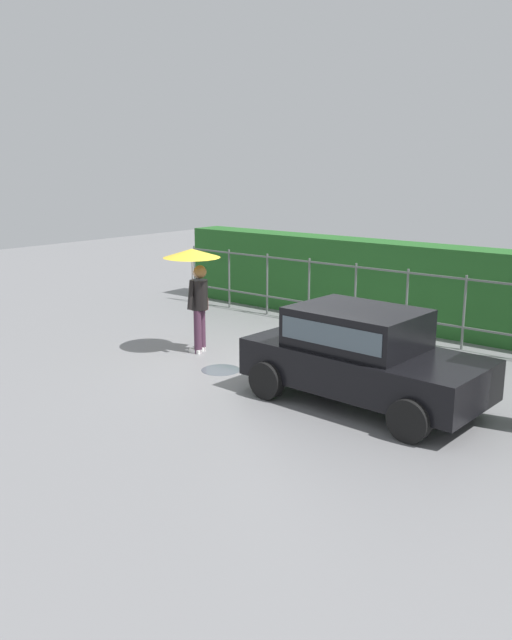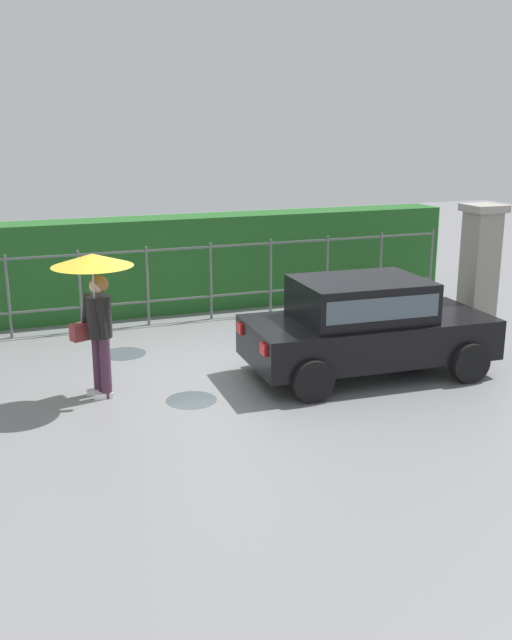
% 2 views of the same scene
% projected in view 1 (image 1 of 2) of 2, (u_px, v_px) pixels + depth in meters
% --- Properties ---
extents(ground_plane, '(40.00, 40.00, 0.00)m').
position_uv_depth(ground_plane, '(296.00, 368.00, 11.93)').
color(ground_plane, slate).
extents(car, '(3.79, 1.98, 1.48)m').
position_uv_depth(car, '(361.00, 352.00, 10.05)').
color(car, black).
rests_on(car, ground).
extents(pedestrian, '(1.09, 1.09, 2.05)m').
position_uv_depth(pedestrian, '(195.00, 275.00, 12.61)').
color(pedestrian, '#47283D').
rests_on(pedestrian, ground).
extents(fence_section, '(11.25, 0.05, 1.50)m').
position_uv_depth(fence_section, '(380.00, 297.00, 14.13)').
color(fence_section, '#59605B').
rests_on(fence_section, ground).
extents(hedge_row, '(12.20, 0.90, 1.90)m').
position_uv_depth(hedge_row, '(402.00, 285.00, 14.84)').
color(hedge_row, '#235B23').
rests_on(hedge_row, ground).
extents(puddle_near, '(0.71, 0.71, 0.00)m').
position_uv_depth(puddle_near, '(221.00, 370.00, 11.83)').
color(puddle_near, '#4C545B').
rests_on(puddle_near, ground).
extents(puddle_far, '(0.75, 0.75, 0.00)m').
position_uv_depth(puddle_far, '(281.00, 339.00, 13.96)').
color(puddle_far, '#4C545B').
rests_on(puddle_far, ground).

